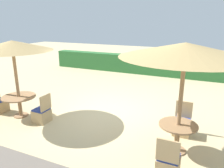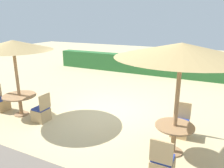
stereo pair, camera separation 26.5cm
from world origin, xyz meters
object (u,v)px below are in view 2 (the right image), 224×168
(patio_chair_front_right_south, at_px, (162,165))
(round_table_front_left, at_px, (20,99))
(patio_chair_front_right_north, at_px, (180,127))
(parasol_front_left, at_px, (13,46))
(round_table_front_right, at_px, (174,132))
(parasol_front_right, at_px, (181,51))
(patio_chair_front_left_west, at_px, (1,103))
(patio_chair_front_left_east, at_px, (41,113))

(patio_chair_front_right_south, relative_size, round_table_front_left, 0.85)
(patio_chair_front_right_north, xyz_separation_m, parasol_front_left, (-5.17, -0.99, 2.11))
(parasol_front_left, bearing_deg, round_table_front_right, 0.61)
(parasol_front_right, relative_size, patio_chair_front_left_west, 3.18)
(round_table_front_left, relative_size, patio_chair_front_left_east, 1.18)
(patio_chair_front_right_north, distance_m, round_table_front_left, 5.27)
(round_table_front_left, relative_size, patio_chair_front_left_west, 1.18)
(patio_chair_front_right_south, xyz_separation_m, patio_chair_front_right_north, (0.03, 1.92, 0.00))
(parasol_front_right, height_order, patio_chair_front_left_east, parasol_front_right)
(round_table_front_left, bearing_deg, patio_chair_front_left_west, -177.29)
(patio_chair_front_left_east, bearing_deg, patio_chair_front_right_north, -76.00)
(patio_chair_front_left_west, xyz_separation_m, patio_chair_front_left_east, (1.96, -0.01, 0.00))
(patio_chair_front_right_south, relative_size, patio_chair_front_right_north, 1.00)
(parasol_front_right, bearing_deg, patio_chair_front_right_south, -91.67)
(patio_chair_front_right_north, relative_size, round_table_front_left, 0.85)
(parasol_front_left, relative_size, patio_chair_front_left_west, 2.74)
(parasol_front_left, distance_m, patio_chair_front_left_west, 2.32)
(patio_chair_front_right_north, distance_m, parasol_front_left, 5.67)
(parasol_front_left, bearing_deg, parasol_front_right, 0.61)
(patio_chair_front_left_west, bearing_deg, round_table_front_right, 90.94)
(round_table_front_left, bearing_deg, round_table_front_right, 0.61)
(patio_chair_front_right_south, bearing_deg, patio_chair_front_left_east, 168.05)
(parasol_front_right, relative_size, round_table_front_left, 2.70)
(parasol_front_left, bearing_deg, patio_chair_front_left_east, -3.18)
(patio_chair_front_right_north, xyz_separation_m, patio_chair_front_left_west, (-6.13, -1.03, 0.00))
(parasol_front_right, bearing_deg, patio_chair_front_left_east, -178.49)
(round_table_front_right, xyz_separation_m, round_table_front_left, (-5.17, -0.06, 0.02))
(patio_chair_front_left_west, bearing_deg, round_table_front_left, 92.71)
(round_table_front_right, distance_m, patio_chair_front_left_west, 6.14)
(patio_chair_front_right_north, relative_size, patio_chair_front_left_west, 1.00)
(parasol_front_left, height_order, patio_chair_front_left_west, parasol_front_left)
(round_table_front_right, height_order, round_table_front_left, round_table_front_right)
(round_table_front_right, xyz_separation_m, patio_chair_front_left_east, (-4.17, -0.11, -0.28))
(parasol_front_right, relative_size, patio_chair_front_left_east, 3.18)
(patio_chair_front_right_south, xyz_separation_m, patio_chair_front_left_east, (-4.14, 0.88, 0.00))
(patio_chair_front_right_north, distance_m, patio_chair_front_left_east, 4.30)
(patio_chair_front_left_west, height_order, patio_chair_front_left_east, same)
(parasol_front_left, xyz_separation_m, patio_chair_front_left_east, (0.99, -0.06, -2.11))
(patio_chair_front_right_north, bearing_deg, patio_chair_front_left_west, 9.55)
(patio_chair_front_right_south, relative_size, patio_chair_front_left_west, 1.00)
(patio_chair_front_right_north, bearing_deg, patio_chair_front_right_south, 89.05)
(parasol_front_left, bearing_deg, patio_chair_front_right_south, -10.29)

